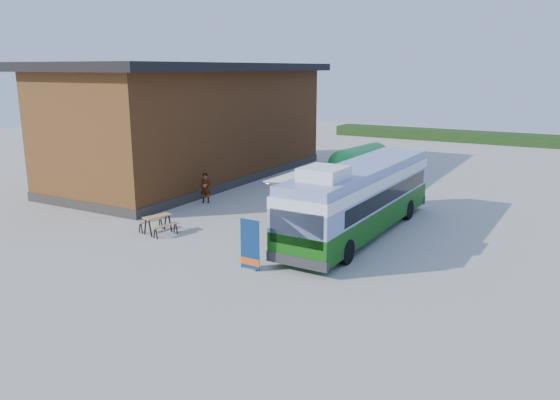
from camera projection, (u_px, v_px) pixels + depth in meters
The scene contains 10 objects.
ground at pixel (249, 240), 23.40m from camera, with size 100.00×100.00×0.00m, color #BCB7AD.
barn at pixel (196, 124), 36.03m from camera, with size 9.60×21.20×7.50m.
hedge at pixel (537, 141), 51.59m from camera, with size 40.00×3.00×1.00m, color #264419.
bus at pixel (360, 197), 23.92m from camera, with size 2.77×11.70×3.58m.
awning at pixel (310, 173), 24.53m from camera, with size 2.54×4.02×0.50m.
banner at pixel (250, 249), 19.85m from camera, with size 0.83×0.19×1.90m.
picnic_table at pixel (158, 220), 24.27m from camera, with size 1.69×1.58×0.81m.
person_a at pixel (206, 188), 29.76m from camera, with size 0.60×0.39×1.65m, color #999999.
person_b at pixel (377, 176), 32.52m from camera, with size 0.89×0.70×1.84m, color #999999.
slurry_tanker at pixel (360, 162), 34.57m from camera, with size 2.41×6.51×2.41m.
Camera 1 is at (12.16, -18.77, 7.22)m, focal length 35.00 mm.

